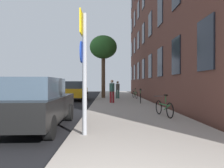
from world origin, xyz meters
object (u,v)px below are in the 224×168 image
at_px(bicycle_1, 140,97).
at_px(car_0, 36,103).
at_px(sign_post, 84,63).
at_px(tree_near, 103,48).
at_px(car_1, 76,90).
at_px(bicycle_2, 135,94).
at_px(bicycle_0, 164,108).
at_px(pedestrian_1, 118,89).
at_px(traffic_light, 104,74).
at_px(pedestrian_0, 112,90).

xyz_separation_m(bicycle_1, car_0, (-4.57, -7.67, 0.34)).
distance_m(sign_post, tree_near, 14.47).
bearing_deg(car_1, bicycle_2, 7.59).
height_order(sign_post, car_0, sign_post).
bearing_deg(car_1, sign_post, -80.63).
relative_size(sign_post, bicycle_2, 1.99).
height_order(sign_post, car_1, sign_post).
distance_m(bicycle_0, pedestrian_1, 10.30).
height_order(bicycle_1, car_1, car_1).
bearing_deg(car_0, traffic_light, 84.77).
relative_size(sign_post, car_1, 0.72).
bearing_deg(pedestrian_0, car_0, -108.43).
xyz_separation_m(bicycle_0, bicycle_2, (0.21, 10.48, 0.00)).
distance_m(pedestrian_1, car_1, 3.70).
relative_size(pedestrian_0, car_0, 0.36).
distance_m(bicycle_1, car_0, 8.93).
distance_m(tree_near, car_1, 4.80).
height_order(tree_near, bicycle_0, tree_near).
xyz_separation_m(sign_post, bicycle_0, (2.93, 3.01, -1.53)).
bearing_deg(pedestrian_1, traffic_light, 99.31).
relative_size(car_0, car_1, 0.98).
xyz_separation_m(tree_near, pedestrian_0, (0.69, -5.10, -3.74)).
relative_size(bicycle_0, car_0, 0.39).
relative_size(traffic_light, bicycle_2, 2.32).
height_order(traffic_light, bicycle_1, traffic_light).
xyz_separation_m(pedestrian_0, car_0, (-2.61, -7.85, -0.18)).
xyz_separation_m(bicycle_0, bicycle_1, (-0.02, 5.91, 0.03)).
height_order(traffic_light, car_1, traffic_light).
bearing_deg(pedestrian_1, car_1, -173.59).
xyz_separation_m(tree_near, car_1, (-2.38, -1.41, -3.92)).
bearing_deg(bicycle_1, pedestrian_0, 174.78).
height_order(traffic_light, tree_near, tree_near).
height_order(car_0, car_1, same).
xyz_separation_m(sign_post, pedestrian_1, (1.56, 13.21, -1.00)).
xyz_separation_m(tree_near, bicycle_1, (2.64, -5.28, -4.27)).
xyz_separation_m(bicycle_2, car_0, (-4.80, -12.24, 0.37)).
bearing_deg(tree_near, pedestrian_0, -82.32).
bearing_deg(pedestrian_1, bicycle_2, 10.31).
xyz_separation_m(bicycle_1, pedestrian_0, (-1.96, 0.18, 0.53)).
xyz_separation_m(bicycle_0, car_1, (-5.05, 9.78, 0.37)).
bearing_deg(sign_post, pedestrian_0, 84.01).
height_order(traffic_light, pedestrian_0, traffic_light).
distance_m(traffic_light, tree_near, 7.62).
xyz_separation_m(tree_near, bicycle_2, (2.88, -0.71, -4.29)).
distance_m(pedestrian_0, car_1, 4.80).
height_order(bicycle_1, pedestrian_1, pedestrian_1).
xyz_separation_m(pedestrian_1, car_1, (-3.67, -0.41, -0.16)).
bearing_deg(bicycle_2, sign_post, -103.12).
distance_m(sign_post, car_1, 13.02).
xyz_separation_m(bicycle_2, pedestrian_1, (-1.58, -0.29, 0.53)).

